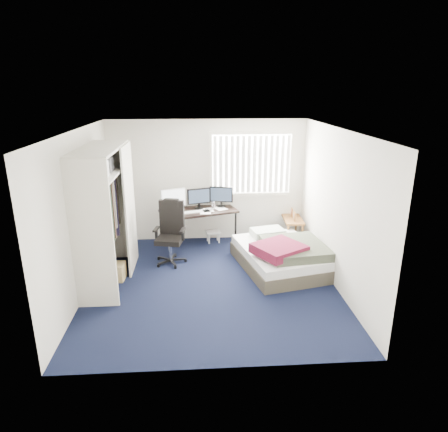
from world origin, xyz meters
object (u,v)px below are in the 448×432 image
Objects in this scene: desk at (198,208)px; office_chair at (171,239)px; nightstand at (292,221)px; bed at (282,255)px.

desk reaches higher than office_chair.
office_chair reaches higher than nightstand.
office_chair is 1.54× the size of nightstand.
office_chair is 2.60m from nightstand.
bed is at bearing -110.37° from nightstand.
bed is (1.99, -0.45, -0.19)m from office_chair.
desk is at bearing -178.91° from nightstand.
desk is 1.01m from office_chair.
desk is 2.17× the size of nightstand.
desk is at bearing 139.54° from bed.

